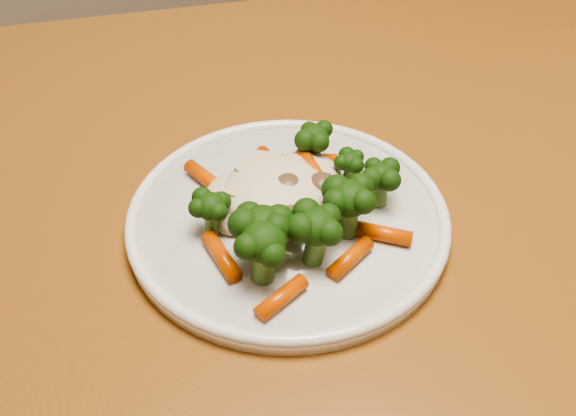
% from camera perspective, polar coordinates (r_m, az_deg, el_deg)
% --- Properties ---
extents(dining_table, '(1.44, 1.17, 0.75)m').
position_cam_1_polar(dining_table, '(0.65, 8.03, -7.57)').
color(dining_table, brown).
rests_on(dining_table, ground).
extents(plate, '(0.25, 0.25, 0.01)m').
position_cam_1_polar(plate, '(0.57, -0.00, -1.06)').
color(plate, white).
rests_on(plate, dining_table).
extents(meal, '(0.17, 0.18, 0.05)m').
position_cam_1_polar(meal, '(0.54, 0.25, 0.27)').
color(meal, beige).
rests_on(meal, plate).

